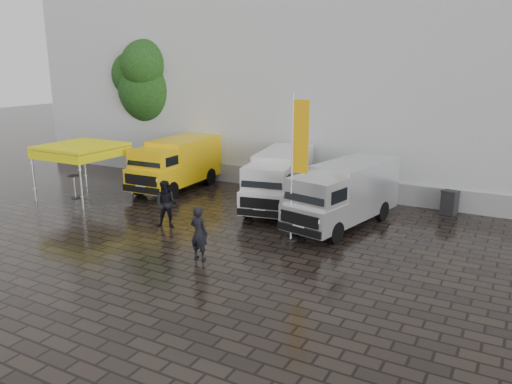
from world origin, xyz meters
TOP-DOWN VIEW (x-y plane):
  - ground at (0.00, 0.00)m, footprint 120.00×120.00m
  - exhibition_hall at (2.00, 16.00)m, footprint 44.00×16.00m
  - hall_plinth at (2.00, 7.95)m, footprint 44.00×0.15m
  - van_yellow at (-7.61, 5.14)m, footprint 2.37×5.74m
  - van_white at (-1.40, 4.70)m, footprint 3.01×6.13m
  - van_silver at (2.05, 3.54)m, footprint 3.20×6.20m
  - canopy_tent at (-10.65, 1.63)m, footprint 3.42×3.42m
  - flagpole at (1.09, 1.03)m, footprint 0.88×0.50m
  - tree at (-12.23, 9.40)m, footprint 4.54×4.54m
  - cocktail_table at (-11.01, 1.41)m, footprint 0.60×0.60m
  - wheelie_bin at (5.68, 7.40)m, footprint 0.78×0.78m
  - person_front at (-1.04, -2.20)m, footprint 0.72×0.50m
  - person_tent at (-4.16, -0.00)m, footprint 1.16×1.05m

SIDE VIEW (x-z plane):
  - ground at x=0.00m, z-range 0.00..0.00m
  - hall_plinth at x=2.00m, z-range 0.00..1.00m
  - wheelie_bin at x=5.68m, z-range 0.00..1.07m
  - cocktail_table at x=-11.01m, z-range 0.00..1.14m
  - person_front at x=-1.04m, z-range 0.00..1.87m
  - person_tent at x=-4.16m, z-range 0.00..1.94m
  - van_white at x=-1.40m, z-range 0.00..2.54m
  - van_silver at x=2.05m, z-range 0.00..2.56m
  - van_yellow at x=-7.61m, z-range 0.00..2.62m
  - canopy_tent at x=-10.65m, z-range 1.17..3.83m
  - flagpole at x=1.09m, z-range 0.36..5.84m
  - tree at x=-12.23m, z-range 1.15..9.30m
  - exhibition_hall at x=2.00m, z-range 0.00..12.00m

